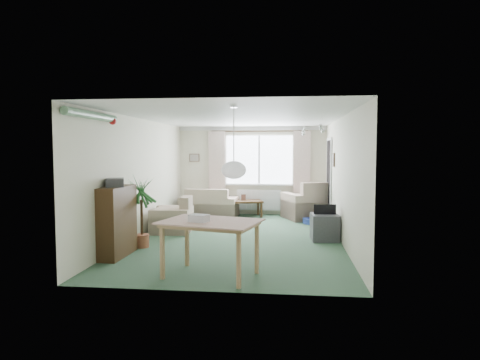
# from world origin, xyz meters

# --- Properties ---
(ground) EXTENTS (6.50, 6.50, 0.00)m
(ground) POSITION_xyz_m (0.00, 0.00, 0.00)
(ground) COLOR #30513A
(window) EXTENTS (1.80, 0.03, 1.30)m
(window) POSITION_xyz_m (0.20, 3.23, 1.50)
(window) COLOR white
(curtain_rod) EXTENTS (2.60, 0.03, 0.03)m
(curtain_rod) POSITION_xyz_m (0.20, 3.15, 2.27)
(curtain_rod) COLOR black
(curtain_left) EXTENTS (0.45, 0.08, 2.00)m
(curtain_left) POSITION_xyz_m (-0.95, 3.13, 1.27)
(curtain_left) COLOR beige
(curtain_right) EXTENTS (0.45, 0.08, 2.00)m
(curtain_right) POSITION_xyz_m (1.35, 3.13, 1.27)
(curtain_right) COLOR beige
(radiator) EXTENTS (1.20, 0.10, 0.55)m
(radiator) POSITION_xyz_m (0.20, 3.19, 0.40)
(radiator) COLOR white
(doorway) EXTENTS (0.03, 0.95, 2.00)m
(doorway) POSITION_xyz_m (1.99, 2.20, 1.00)
(doorway) COLOR black
(pendant_lamp) EXTENTS (0.36, 0.36, 0.36)m
(pendant_lamp) POSITION_xyz_m (0.20, -2.30, 1.48)
(pendant_lamp) COLOR white
(tinsel_garland) EXTENTS (1.60, 1.60, 0.12)m
(tinsel_garland) POSITION_xyz_m (-1.92, -2.30, 2.28)
(tinsel_garland) COLOR #196626
(bauble_cluster_a) EXTENTS (0.20, 0.20, 0.20)m
(bauble_cluster_a) POSITION_xyz_m (1.30, 0.90, 2.22)
(bauble_cluster_a) COLOR silver
(bauble_cluster_b) EXTENTS (0.20, 0.20, 0.20)m
(bauble_cluster_b) POSITION_xyz_m (1.60, -0.30, 2.22)
(bauble_cluster_b) COLOR silver
(wall_picture_back) EXTENTS (0.28, 0.03, 0.22)m
(wall_picture_back) POSITION_xyz_m (-1.60, 3.23, 1.55)
(wall_picture_back) COLOR brown
(wall_picture_right) EXTENTS (0.03, 0.24, 0.30)m
(wall_picture_right) POSITION_xyz_m (1.98, 1.20, 1.55)
(wall_picture_right) COLOR brown
(sofa) EXTENTS (1.54, 0.86, 0.75)m
(sofa) POSITION_xyz_m (-1.10, 2.75, 0.38)
(sofa) COLOR beige
(sofa) RESTS_ON ground
(armchair_corner) EXTENTS (1.37, 1.34, 0.96)m
(armchair_corner) POSITION_xyz_m (1.48, 2.62, 0.48)
(armchair_corner) COLOR #C2AB93
(armchair_corner) RESTS_ON ground
(armchair_left) EXTENTS (0.87, 0.91, 0.77)m
(armchair_left) POSITION_xyz_m (-1.50, 0.50, 0.38)
(armchair_left) COLOR beige
(armchair_left) RESTS_ON ground
(coffee_table) EXTENTS (1.07, 0.77, 0.43)m
(coffee_table) POSITION_xyz_m (-0.17, 2.75, 0.22)
(coffee_table) COLOR black
(coffee_table) RESTS_ON ground
(photo_frame) EXTENTS (0.12, 0.04, 0.16)m
(photo_frame) POSITION_xyz_m (-0.18, 2.78, 0.51)
(photo_frame) COLOR brown
(photo_frame) RESTS_ON coffee_table
(bookshelf) EXTENTS (0.34, 0.96, 1.17)m
(bookshelf) POSITION_xyz_m (-1.84, -1.64, 0.58)
(bookshelf) COLOR black
(bookshelf) RESTS_ON ground
(hifi_box) EXTENTS (0.39, 0.43, 0.14)m
(hifi_box) POSITION_xyz_m (-1.83, -1.71, 1.24)
(hifi_box) COLOR #343438
(hifi_box) RESTS_ON bookshelf
(houseplant) EXTENTS (0.71, 0.71, 1.27)m
(houseplant) POSITION_xyz_m (-1.65, -0.98, 0.63)
(houseplant) COLOR #1F571E
(houseplant) RESTS_ON ground
(dining_table) EXTENTS (1.39, 1.10, 0.76)m
(dining_table) POSITION_xyz_m (-0.09, -2.60, 0.38)
(dining_table) COLOR #A47559
(dining_table) RESTS_ON ground
(gift_box) EXTENTS (0.30, 0.25, 0.12)m
(gift_box) POSITION_xyz_m (-0.23, -2.70, 0.82)
(gift_box) COLOR silver
(gift_box) RESTS_ON dining_table
(tv_cube) EXTENTS (0.55, 0.60, 0.51)m
(tv_cube) POSITION_xyz_m (1.70, 0.01, 0.26)
(tv_cube) COLOR #3C3B40
(tv_cube) RESTS_ON ground
(pet_bed) EXTENTS (0.61, 0.61, 0.12)m
(pet_bed) POSITION_xyz_m (1.65, 1.93, 0.06)
(pet_bed) COLOR navy
(pet_bed) RESTS_ON ground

